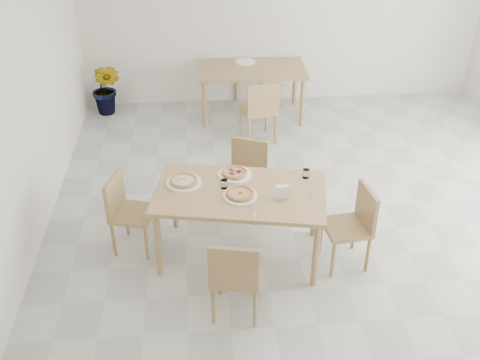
{
  "coord_description": "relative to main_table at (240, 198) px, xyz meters",
  "views": [
    {
      "loc": [
        -1.33,
        -4.7,
        3.64
      ],
      "look_at": [
        -0.96,
        -0.3,
        0.87
      ],
      "focal_mm": 42.0,
      "sensor_mm": 36.0,
      "label": 1
    }
  ],
  "objects": [
    {
      "name": "fork_b",
      "position": [
        0.66,
        -0.16,
        0.08
      ],
      "size": [
        0.04,
        0.19,
        0.01
      ],
      "primitive_type": "cube",
      "rotation": [
        0.0,
        0.0,
        -0.12
      ],
      "color": "silver",
      "rests_on": "main_table"
    },
    {
      "name": "pizza_pepperoni",
      "position": [
        -0.03,
        0.29,
        0.11
      ],
      "size": [
        0.32,
        0.32,
        0.03
      ],
      "rotation": [
        0.0,
        0.0,
        -0.29
      ],
      "color": "tan",
      "rests_on": "plate_pepperoni"
    },
    {
      "name": "chair_east",
      "position": [
        1.07,
        -0.2,
        -0.19
      ],
      "size": [
        0.46,
        0.46,
        0.83
      ],
      "rotation": [
        0.0,
        0.0,
        -1.44
      ],
      "color": "tan",
      "rests_on": "ground"
    },
    {
      "name": "plate_empty",
      "position": [
        0.36,
        3.43,
        0.08
      ],
      "size": [
        0.29,
        0.29,
        0.02
      ],
      "primitive_type": "cylinder",
      "color": "white",
      "rests_on": "second_table"
    },
    {
      "name": "second_table",
      "position": [
        0.44,
        3.2,
        -0.01
      ],
      "size": [
        1.54,
        0.91,
        0.75
      ],
      "rotation": [
        0.0,
        0.0,
        -0.03
      ],
      "color": "tan",
      "rests_on": "ground"
    },
    {
      "name": "fork_a",
      "position": [
        0.1,
        -0.34,
        0.08
      ],
      "size": [
        0.02,
        0.2,
        0.01
      ],
      "primitive_type": "cube",
      "rotation": [
        0.0,
        0.0,
        -0.02
      ],
      "color": "silver",
      "rests_on": "main_table"
    },
    {
      "name": "main_table",
      "position": [
        0.0,
        0.0,
        0.0
      ],
      "size": [
        1.75,
        1.2,
        0.75
      ],
      "rotation": [
        0.0,
        0.0,
        -0.19
      ],
      "color": "tan",
      "rests_on": "ground"
    },
    {
      "name": "pizza_mushroom",
      "position": [
        -0.53,
        0.18,
        0.11
      ],
      "size": [
        0.32,
        0.32,
        0.03
      ],
      "rotation": [
        0.0,
        0.0,
        -0.19
      ],
      "color": "tan",
      "rests_on": "plate_mushroom"
    },
    {
      "name": "chair_back_s",
      "position": [
        0.47,
        2.36,
        -0.16
      ],
      "size": [
        0.52,
        0.52,
        0.88
      ],
      "rotation": [
        0.0,
        0.0,
        3.35
      ],
      "color": "tan",
      "rests_on": "ground"
    },
    {
      "name": "chair_south",
      "position": [
        -0.11,
        -0.86,
        -0.18
      ],
      "size": [
        0.49,
        0.49,
        0.84
      ],
      "rotation": [
        0.0,
        0.0,
        2.93
      ],
      "color": "tan",
      "rests_on": "ground"
    },
    {
      "name": "chair_west",
      "position": [
        -1.11,
        0.22,
        -0.2
      ],
      "size": [
        0.5,
        0.5,
        0.82
      ],
      "rotation": [
        0.0,
        0.0,
        1.28
      ],
      "color": "tan",
      "rests_on": "ground"
    },
    {
      "name": "tumbler_a",
      "position": [
        0.66,
        0.19,
        0.12
      ],
      "size": [
        0.07,
        0.07,
        0.09
      ],
      "primitive_type": "cylinder",
      "color": "white",
      "rests_on": "main_table"
    },
    {
      "name": "plate_mushroom",
      "position": [
        -0.53,
        0.18,
        0.08
      ],
      "size": [
        0.34,
        0.34,
        0.02
      ],
      "primitive_type": "cylinder",
      "color": "white",
      "rests_on": "main_table"
    },
    {
      "name": "plate_pepperoni",
      "position": [
        -0.03,
        0.29,
        0.08
      ],
      "size": [
        0.34,
        0.34,
        0.02
      ],
      "primitive_type": "cylinder",
      "color": "white",
      "rests_on": "main_table"
    },
    {
      "name": "tumbler_b",
      "position": [
        -0.15,
        0.07,
        0.12
      ],
      "size": [
        0.07,
        0.07,
        0.09
      ],
      "primitive_type": "cylinder",
      "color": "white",
      "rests_on": "main_table"
    },
    {
      "name": "plate_margherita",
      "position": [
        -0.01,
        -0.09,
        0.08
      ],
      "size": [
        0.32,
        0.32,
        0.02
      ],
      "primitive_type": "cylinder",
      "color": "white",
      "rests_on": "main_table"
    },
    {
      "name": "chair_back_n",
      "position": [
        0.54,
        3.97,
        -0.13
      ],
      "size": [
        0.6,
        0.6,
        0.93
      ],
      "rotation": [
        0.0,
        0.0,
        -0.37
      ],
      "color": "tan",
      "rests_on": "ground"
    },
    {
      "name": "napkin_holder",
      "position": [
        0.38,
        -0.15,
        0.14
      ],
      "size": [
        0.12,
        0.06,
        0.14
      ],
      "rotation": [
        0.0,
        0.0,
        -0.01
      ],
      "color": "silver",
      "rests_on": "main_table"
    },
    {
      "name": "chair_north",
      "position": [
        0.14,
        0.78,
        -0.19
      ],
      "size": [
        0.54,
        0.54,
        0.83
      ],
      "rotation": [
        0.0,
        0.0,
        -0.4
      ],
      "color": "tan",
      "rests_on": "ground"
    },
    {
      "name": "potted_plant",
      "position": [
        -1.69,
        3.45,
        -0.27
      ],
      "size": [
        0.54,
        0.5,
        0.8
      ],
      "primitive_type": "imported",
      "rotation": [
        0.0,
        0.0,
        -0.41
      ],
      "color": "#1C601E",
      "rests_on": "ground"
    },
    {
      "name": "pizza_margherita",
      "position": [
        -0.01,
        -0.09,
        0.11
      ],
      "size": [
        0.35,
        0.35,
        0.03
      ],
      "rotation": [
        0.0,
        0.0,
        0.4
      ],
      "color": "tan",
      "rests_on": "plate_margherita"
    }
  ]
}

